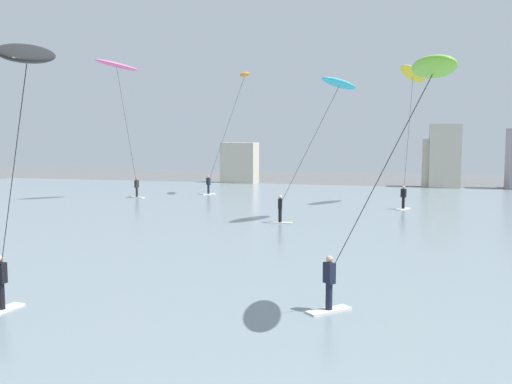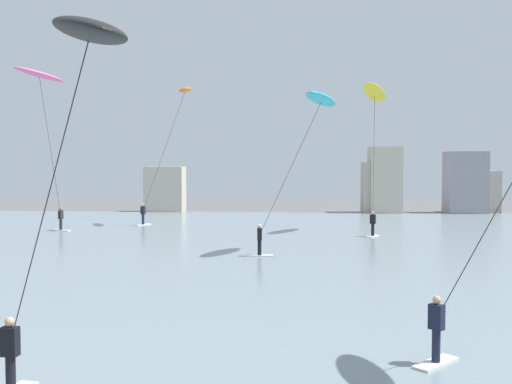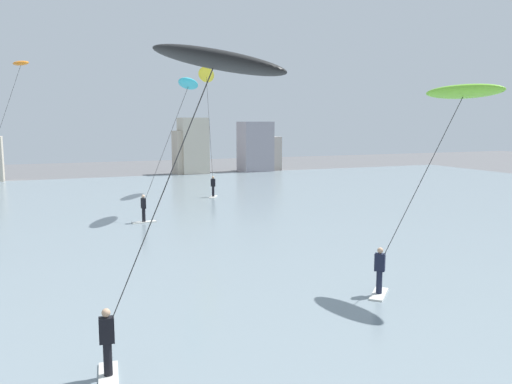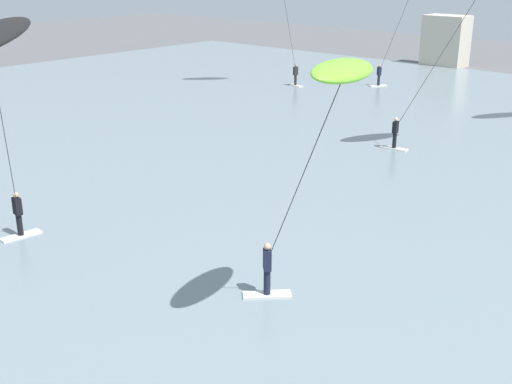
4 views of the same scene
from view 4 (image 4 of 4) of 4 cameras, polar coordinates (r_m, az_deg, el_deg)
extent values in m
cube|color=gray|center=(33.69, 15.70, 3.22)|extent=(84.00, 52.00, 0.10)
cube|color=beige|center=(62.61, 16.33, 12.63)|extent=(3.79, 2.47, 4.49)
cube|color=silver|center=(24.16, -19.94, -3.63)|extent=(0.59, 1.44, 0.06)
cylinder|color=black|center=(24.00, -20.06, -2.71)|extent=(0.20, 0.20, 0.78)
cube|color=black|center=(23.76, -20.25, -1.17)|extent=(0.36, 0.25, 0.60)
sphere|color=tan|center=(23.63, -20.37, -0.24)|extent=(0.20, 0.20, 0.20)
cylinder|color=#333333|center=(21.71, -21.24, 4.80)|extent=(2.22, 1.35, 5.88)
cube|color=silver|center=(50.90, 10.69, 9.16)|extent=(1.10, 1.43, 0.06)
cylinder|color=#191E33|center=(50.82, 10.72, 9.63)|extent=(0.20, 0.20, 0.78)
cube|color=#191E33|center=(50.71, 10.77, 10.39)|extent=(0.40, 0.36, 0.60)
sphere|color=tan|center=(50.65, 10.80, 10.85)|extent=(0.20, 0.20, 0.20)
cylinder|color=#333333|center=(49.52, 12.87, 15.27)|extent=(3.27, 0.32, 9.09)
cube|color=silver|center=(50.27, 3.48, 9.33)|extent=(1.46, 0.75, 0.06)
cylinder|color=black|center=(50.19, 3.49, 9.80)|extent=(0.20, 0.20, 0.78)
cube|color=black|center=(50.08, 3.50, 10.58)|extent=(0.29, 0.38, 0.60)
sphere|color=#9E7051|center=(50.02, 3.51, 11.04)|extent=(0.20, 0.20, 0.20)
cylinder|color=#333333|center=(48.91, 2.63, 15.86)|extent=(0.51, 2.04, 9.39)
cube|color=silver|center=(33.90, 12.02, 3.77)|extent=(1.44, 0.61, 0.06)
cylinder|color=black|center=(33.79, 12.07, 4.46)|extent=(0.20, 0.20, 0.78)
cube|color=black|center=(33.62, 12.16, 5.59)|extent=(0.26, 0.36, 0.60)
sphere|color=beige|center=(33.53, 12.21, 6.27)|extent=(0.20, 0.20, 0.20)
cylinder|color=#333333|center=(32.87, 15.65, 11.04)|extent=(3.21, 1.43, 6.91)
cube|color=silver|center=(18.93, 0.97, -9.00)|extent=(1.29, 1.31, 0.06)
cylinder|color=#191E33|center=(18.73, 0.98, -7.87)|extent=(0.20, 0.20, 0.78)
cube|color=#191E33|center=(18.42, 0.99, -5.97)|extent=(0.40, 0.40, 0.60)
sphere|color=tan|center=(18.24, 1.00, -4.81)|extent=(0.20, 0.20, 0.20)
cylinder|color=#333333|center=(16.38, 3.94, 1.01)|extent=(2.70, 0.62, 5.60)
ellipsoid|color=#7AD133|center=(14.68, 7.70, 10.54)|extent=(1.59, 3.06, 0.68)
camera|label=1|loc=(10.06, -62.90, -15.91)|focal=39.51mm
camera|label=2|loc=(14.90, -51.20, -4.90)|focal=41.40mm
camera|label=3|loc=(21.39, -52.18, 3.21)|focal=36.65mm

